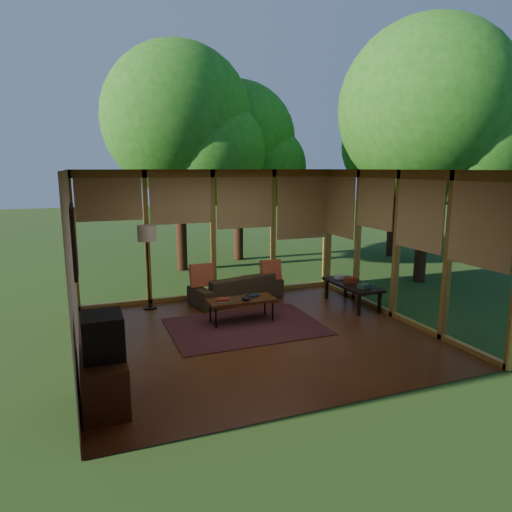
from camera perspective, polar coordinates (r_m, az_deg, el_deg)
name	(u,v)px	position (r m, az deg, el deg)	size (l,w,h in m)	color
floor	(256,335)	(7.69, 0.01, -9.82)	(5.50, 5.50, 0.00)	brown
ceiling	(256,170)	(7.19, 0.01, 10.73)	(5.50, 5.50, 0.00)	silver
wall_left	(72,269)	(6.84, -21.99, -1.47)	(0.04, 5.00, 2.70)	silver
wall_front	(338,295)	(5.13, 10.20, -4.80)	(5.50, 0.04, 2.70)	silver
window_wall_back	(213,234)	(9.66, -5.37, 2.71)	(5.50, 0.12, 2.70)	olive
window_wall_right	(397,245)	(8.69, 17.18, 1.34)	(0.12, 5.00, 2.70)	olive
exterior_lawn	(373,239)	(18.33, 14.43, 2.02)	(40.00, 40.00, 0.00)	#274B1C
tree_nw	(177,120)	(12.45, -9.80, 16.45)	(3.86, 3.86, 5.90)	#361F13
tree_ne	(237,141)	(13.73, -2.41, 14.20)	(3.40, 3.40, 5.22)	#361F13
tree_se	(427,109)	(11.60, 20.58, 16.82)	(4.02, 4.02, 6.06)	#361F13
tree_far	(391,147)	(14.76, 16.50, 12.95)	(2.95, 2.95, 4.84)	#361F13
rug	(245,326)	(8.06, -1.33, -8.79)	(2.61, 1.85, 0.01)	maroon
sofa	(237,288)	(9.51, -2.45, -3.97)	(1.92, 0.75, 0.56)	#3D311E
pillow_left	(202,276)	(9.17, -6.81, -2.46)	(0.46, 0.15, 0.46)	#9C250E
pillow_right	(271,270)	(9.65, 1.86, -1.82)	(0.43, 0.14, 0.43)	#9C250E
ct_book_lower	(223,301)	(8.03, -4.08, -5.64)	(0.18, 0.13, 0.03)	beige
ct_book_upper	(223,299)	(8.02, -4.09, -5.41)	(0.20, 0.15, 0.03)	maroon
ct_book_side	(253,296)	(8.34, -0.39, -4.98)	(0.19, 0.15, 0.03)	black
ct_bowl	(246,298)	(8.10, -1.27, -5.30)	(0.16, 0.16, 0.07)	black
media_cabinet	(104,380)	(5.77, -18.47, -14.53)	(0.50, 1.00, 0.60)	#4B2714
television	(103,335)	(5.56, -18.60, -9.38)	(0.45, 0.55, 0.50)	black
console_book_a	(364,286)	(9.01, 13.34, -3.68)	(0.23, 0.17, 0.08)	#305545
console_book_b	(351,280)	(9.37, 11.79, -2.97)	(0.25, 0.18, 0.11)	maroon
console_book_c	(340,277)	(9.70, 10.50, -2.59)	(0.23, 0.17, 0.06)	beige
floor_lamp	(147,238)	(9.00, -13.49, 2.20)	(0.36, 0.36, 1.65)	black
coffee_table	(241,301)	(8.20, -1.83, -5.62)	(1.20, 0.50, 0.43)	#4B2714
side_console	(352,286)	(9.35, 11.93, -3.63)	(0.60, 1.40, 0.46)	black
wall_painting	(74,240)	(8.19, -21.76, 1.90)	(0.06, 1.35, 1.15)	black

